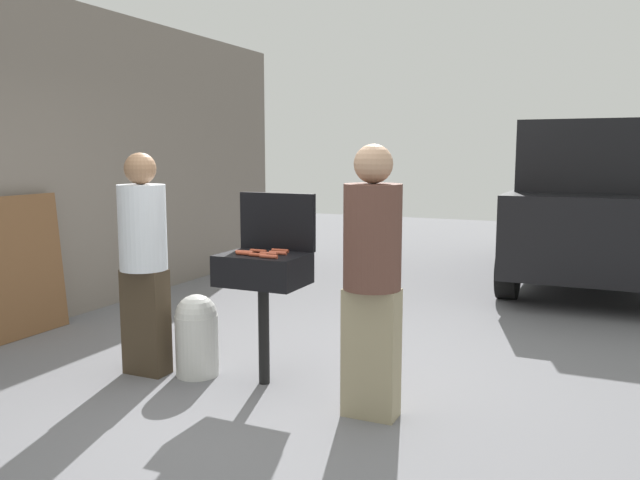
% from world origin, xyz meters
% --- Properties ---
extents(ground_plane, '(24.00, 24.00, 0.00)m').
position_xyz_m(ground_plane, '(0.00, 0.00, 0.00)').
color(ground_plane, slate).
extents(house_wall_side, '(0.24, 8.00, 3.15)m').
position_xyz_m(house_wall_side, '(-2.96, 1.00, 1.58)').
color(house_wall_side, slate).
rests_on(house_wall_side, ground).
extents(bbq_grill, '(0.60, 0.44, 0.95)m').
position_xyz_m(bbq_grill, '(-0.13, 0.08, 0.80)').
color(bbq_grill, black).
rests_on(bbq_grill, ground).
extents(grill_lid_open, '(0.60, 0.05, 0.42)m').
position_xyz_m(grill_lid_open, '(-0.13, 0.30, 1.16)').
color(grill_lid_open, black).
rests_on(grill_lid_open, bbq_grill).
extents(hot_dog_0, '(0.13, 0.03, 0.03)m').
position_xyz_m(hot_dog_0, '(-0.22, -0.01, 0.96)').
color(hot_dog_0, '#AD4228').
rests_on(hot_dog_0, bbq_grill).
extents(hot_dog_1, '(0.13, 0.03, 0.03)m').
position_xyz_m(hot_dog_1, '(-0.05, 0.20, 0.96)').
color(hot_dog_1, '#AD4228').
rests_on(hot_dog_1, bbq_grill).
extents(hot_dog_2, '(0.13, 0.04, 0.03)m').
position_xyz_m(hot_dog_2, '(-0.02, 0.10, 0.96)').
color(hot_dog_2, '#B74C33').
rests_on(hot_dog_2, bbq_grill).
extents(hot_dog_3, '(0.13, 0.03, 0.03)m').
position_xyz_m(hot_dog_3, '(-0.18, 0.12, 0.96)').
color(hot_dog_3, '#AD4228').
rests_on(hot_dog_3, bbq_grill).
extents(hot_dog_4, '(0.13, 0.04, 0.03)m').
position_xyz_m(hot_dog_4, '(-0.25, 0.04, 0.96)').
color(hot_dog_4, '#C6593D').
rests_on(hot_dog_4, bbq_grill).
extents(hot_dog_5, '(0.13, 0.04, 0.03)m').
position_xyz_m(hot_dog_5, '(-0.10, -0.03, 0.96)').
color(hot_dog_5, '#AD4228').
rests_on(hot_dog_5, bbq_grill).
extents(hot_dog_6, '(0.13, 0.03, 0.03)m').
position_xyz_m(hot_dog_6, '(-0.00, -0.06, 0.96)').
color(hot_dog_6, '#B74C33').
rests_on(hot_dog_6, bbq_grill).
extents(hot_dog_7, '(0.13, 0.03, 0.03)m').
position_xyz_m(hot_dog_7, '(-0.06, 0.04, 0.96)').
color(hot_dog_7, '#B74C33').
rests_on(hot_dog_7, bbq_grill).
extents(propane_tank, '(0.32, 0.32, 0.62)m').
position_xyz_m(propane_tank, '(-0.67, 0.03, 0.32)').
color(propane_tank, silver).
rests_on(propane_tank, ground).
extents(person_left, '(0.35, 0.35, 1.66)m').
position_xyz_m(person_left, '(-1.04, -0.09, 0.90)').
color(person_left, '#3F3323').
rests_on(person_left, ground).
extents(person_right, '(0.36, 0.36, 1.72)m').
position_xyz_m(person_right, '(0.77, -0.15, 0.93)').
color(person_right, gray).
rests_on(person_right, ground).
extents(parked_minivan, '(2.04, 4.41, 2.02)m').
position_xyz_m(parked_minivan, '(2.00, 5.08, 1.03)').
color(parked_minivan, black).
rests_on(parked_minivan, ground).
extents(leaning_board, '(0.13, 0.90, 1.28)m').
position_xyz_m(leaning_board, '(-2.71, 0.25, 0.64)').
color(leaning_board, brown).
rests_on(leaning_board, ground).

